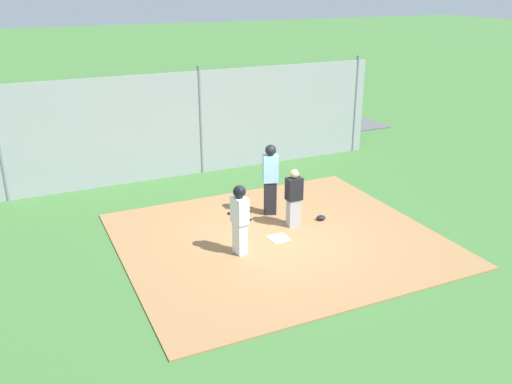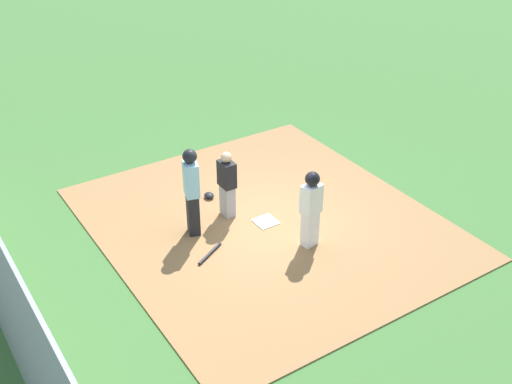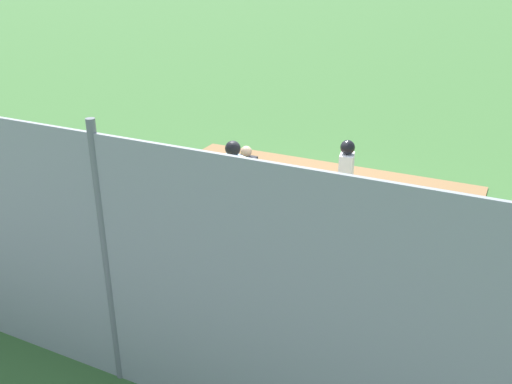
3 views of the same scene
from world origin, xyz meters
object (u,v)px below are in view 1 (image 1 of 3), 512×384
object	(u,v)px
catcher	(294,197)
catcher_mask	(321,218)
parked_car_silver	(294,110)
home_plate	(279,238)
runner	(240,215)
umpire	(270,178)
baseball_bat	(239,216)

from	to	relation	value
catcher	catcher_mask	size ratio (longest dim) A/B	6.12
catcher	parked_car_silver	bearing A→B (deg)	152.07
home_plate	catcher_mask	bearing A→B (deg)	-160.78
runner	catcher	bearing A→B (deg)	13.79
umpire	parked_car_silver	bearing A→B (deg)	165.03
home_plate	catcher_mask	distance (m)	1.55
runner	home_plate	bearing A→B (deg)	3.84
home_plate	umpire	xyz separation A→B (m)	(-0.47, -1.41, 0.98)
catcher	baseball_bat	world-z (taller)	catcher
catcher	baseball_bat	xyz separation A→B (m)	(1.02, -1.00, -0.72)
umpire	runner	bearing A→B (deg)	-25.82
catcher	baseball_bat	distance (m)	1.60
home_plate	umpire	world-z (taller)	umpire
umpire	runner	distance (m)	2.31
catcher_mask	parked_car_silver	size ratio (longest dim) A/B	0.06
umpire	catcher_mask	distance (m)	1.64
home_plate	baseball_bat	bearing A→B (deg)	-76.73
baseball_bat	catcher_mask	size ratio (longest dim) A/B	3.13
umpire	runner	world-z (taller)	umpire
umpire	catcher_mask	xyz separation A→B (m)	(-1.00, 0.90, -0.93)
home_plate	runner	bearing A→B (deg)	14.04
catcher_mask	parked_car_silver	world-z (taller)	parked_car_silver
catcher	catcher_mask	distance (m)	1.06
catcher_mask	home_plate	bearing A→B (deg)	19.22
baseball_bat	catcher_mask	xyz separation A→B (m)	(-1.82, 1.01, 0.03)
catcher	home_plate	bearing A→B (deg)	-51.69
catcher	runner	size ratio (longest dim) A/B	0.91
runner	catcher_mask	world-z (taller)	runner
umpire	baseball_bat	world-z (taller)	umpire
catcher_mask	parked_car_silver	bearing A→B (deg)	-114.57
umpire	home_plate	bearing A→B (deg)	-1.14
umpire	parked_car_silver	world-z (taller)	umpire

